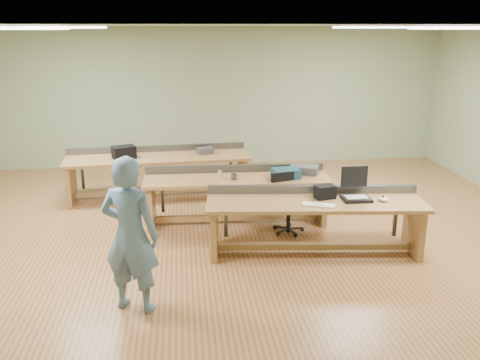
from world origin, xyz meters
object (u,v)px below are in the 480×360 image
at_px(workbench_back, 158,166).
at_px(mug, 234,177).
at_px(camera_bag, 325,192).
at_px(parts_bin_teal, 286,173).
at_px(drinks_can, 220,175).
at_px(person, 130,235).
at_px(workbench_mid, 237,189).
at_px(workbench_front, 315,214).
at_px(laptop_base, 356,199).
at_px(parts_bin_grey, 304,169).
at_px(task_chair, 287,211).

distance_m(workbench_back, mug, 2.03).
height_order(camera_bag, mug, camera_bag).
bearing_deg(parts_bin_teal, drinks_can, 175.95).
xyz_separation_m(workbench_back, person, (-0.13, -3.91, 0.30)).
distance_m(camera_bag, parts_bin_teal, 1.07).
xyz_separation_m(workbench_mid, camera_bag, (1.08, -1.15, 0.28)).
bearing_deg(camera_bag, drinks_can, 127.47).
bearing_deg(workbench_front, laptop_base, 0.17).
distance_m(parts_bin_teal, drinks_can, 1.01).
relative_size(workbench_back, drinks_can, 25.94).
bearing_deg(parts_bin_grey, workbench_back, 149.36).
xyz_separation_m(laptop_base, parts_bin_grey, (-0.39, 1.37, 0.04)).
xyz_separation_m(person, drinks_can, (1.14, 2.36, -0.06)).
distance_m(person, camera_bag, 2.78).
xyz_separation_m(laptop_base, drinks_can, (-1.74, 1.21, 0.04)).
bearing_deg(person, workbench_front, -131.62).
bearing_deg(drinks_can, workbench_mid, 13.22).
height_order(laptop_base, task_chair, task_chair).
bearing_deg(laptop_base, task_chair, 133.01).
height_order(parts_bin_grey, drinks_can, drinks_can).
distance_m(workbench_back, parts_bin_teal, 2.59).
height_order(camera_bag, parts_bin_teal, camera_bag).
distance_m(parts_bin_grey, mug, 1.17).
xyz_separation_m(person, parts_bin_grey, (2.49, 2.51, -0.06)).
bearing_deg(laptop_base, parts_bin_grey, 106.36).
height_order(workbench_mid, parts_bin_teal, parts_bin_teal).
bearing_deg(drinks_can, person, -115.73).
height_order(camera_bag, task_chair, camera_bag).
bearing_deg(task_chair, workbench_front, -90.93).
xyz_separation_m(person, laptop_base, (2.88, 1.15, -0.10)).
xyz_separation_m(camera_bag, parts_bin_grey, (0.01, 1.24, -0.03)).
xyz_separation_m(workbench_back, camera_bag, (2.34, -2.64, 0.28)).
relative_size(workbench_mid, parts_bin_teal, 7.14).
distance_m(workbench_front, task_chair, 0.83).
height_order(person, drinks_can, person).
xyz_separation_m(workbench_mid, workbench_back, (-1.27, 1.49, 0.01)).
height_order(person, parts_bin_teal, person).
height_order(task_chair, mug, task_chair).
relative_size(person, camera_bag, 6.54).
bearing_deg(task_chair, person, -153.10).
distance_m(workbench_front, workbench_mid, 1.53).
relative_size(workbench_front, workbench_back, 0.90).
height_order(workbench_front, parts_bin_teal, parts_bin_teal).
distance_m(task_chair, parts_bin_grey, 0.81).
height_order(parts_bin_teal, mug, parts_bin_teal).
bearing_deg(task_chair, camera_bag, -79.17).
xyz_separation_m(parts_bin_teal, parts_bin_grey, (0.34, 0.22, -0.01)).
xyz_separation_m(person, camera_bag, (2.48, 1.27, -0.03)).
bearing_deg(parts_bin_teal, person, -133.14).
bearing_deg(workbench_front, parts_bin_grey, 88.98).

